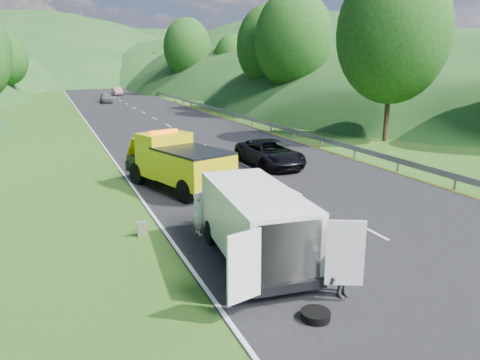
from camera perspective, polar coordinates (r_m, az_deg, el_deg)
name	(u,v)px	position (r m, az deg, el deg)	size (l,w,h in m)	color
ground	(270,224)	(17.77, 3.71, -5.34)	(320.00, 320.00, 0.00)	#38661E
road_surface	(143,113)	(56.29, -11.70, 8.05)	(14.00, 200.00, 0.02)	black
guardrail	(177,102)	(70.03, -7.74, 9.41)	(0.06, 140.00, 1.52)	gray
tree_line_right	(238,96)	(81.14, -0.30, 10.21)	(14.00, 140.00, 14.00)	#2A601C
hills_backdrop	(94,80)	(150.46, -17.41, 11.53)	(201.00, 288.60, 44.00)	#2D5B23
tow_truck	(177,162)	(22.33, -7.63, 2.22)	(4.12, 6.68, 2.70)	black
white_van	(253,220)	(14.23, 1.65, -4.87)	(3.54, 6.68, 2.30)	black
woman	(199,235)	(16.72, -5.07, -6.66)	(0.55, 0.41, 1.52)	white
child	(207,225)	(17.66, -4.02, -5.47)	(0.53, 0.41, 1.09)	#C4C468
worker	(343,297)	(12.84, 12.47, -13.81)	(1.06, 0.61, 1.64)	black
suitcase	(142,229)	(16.79, -11.85, -5.86)	(0.33, 0.18, 0.53)	#5E6149
spare_tire	(315,320)	(11.76, 9.17, -16.47)	(0.71, 0.71, 0.20)	black
passing_suv	(270,166)	(27.29, 3.62, 1.71)	(2.47, 5.36, 1.49)	black
dist_car_a	(107,103)	(70.66, -15.93, 9.04)	(1.63, 4.05, 1.38)	#57565C
dist_car_b	(118,95)	(85.73, -14.69, 9.98)	(1.43, 4.11, 1.35)	#815662
dist_car_c	(96,87)	(113.38, -17.10, 10.80)	(2.07, 5.09, 1.48)	#9D624E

